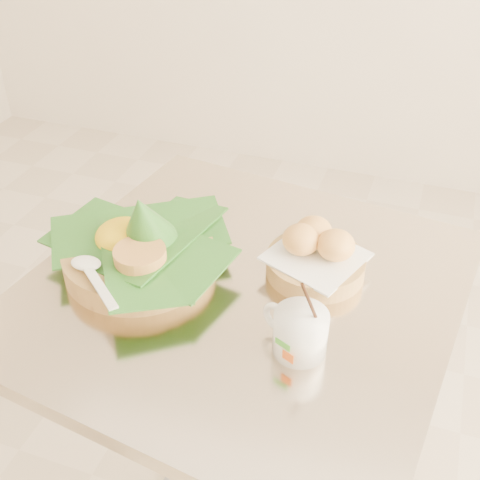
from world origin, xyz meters
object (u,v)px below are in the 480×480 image
(bread_basket, at_px, (316,254))
(coffee_mug, at_px, (299,331))
(cafe_table, at_px, (242,373))
(rice_basket, at_px, (138,247))

(bread_basket, bearing_deg, coffee_mug, -83.88)
(cafe_table, distance_m, coffee_mug, 0.31)
(rice_basket, bearing_deg, cafe_table, 3.84)
(bread_basket, relative_size, coffee_mug, 1.33)
(cafe_table, height_order, coffee_mug, coffee_mug)
(cafe_table, relative_size, bread_basket, 4.20)
(cafe_table, relative_size, rice_basket, 2.37)
(cafe_table, xyz_separation_m, bread_basket, (0.11, 0.08, 0.26))
(coffee_mug, bearing_deg, rice_basket, 162.45)
(cafe_table, xyz_separation_m, coffee_mug, (0.13, -0.11, 0.26))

